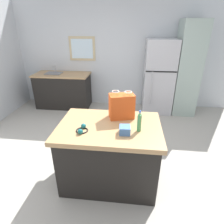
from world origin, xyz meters
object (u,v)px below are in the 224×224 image
at_px(tall_cabinet, 187,70).
at_px(shopping_bag, 122,106).
at_px(kitchen_island, 110,153).
at_px(bottle, 139,122).
at_px(small_box, 125,130).
at_px(refrigerator, 159,77).
at_px(ear_defenders, 82,129).

height_order(tall_cabinet, shopping_bag, tall_cabinet).
xyz_separation_m(kitchen_island, bottle, (0.37, -0.10, 0.56)).
relative_size(kitchen_island, small_box, 9.70).
height_order(shopping_bag, small_box, shopping_bag).
relative_size(kitchen_island, bottle, 4.88).
bearing_deg(shopping_bag, small_box, -80.77).
height_order(refrigerator, ear_defenders, refrigerator).
bearing_deg(bottle, tall_cabinet, 65.97).
bearing_deg(small_box, shopping_bag, 99.23).
xyz_separation_m(refrigerator, bottle, (-0.53, -2.63, 0.13)).
bearing_deg(ear_defenders, small_box, 0.26).
bearing_deg(shopping_bag, ear_defenders, -137.00).
bearing_deg(bottle, shopping_bag, 124.50).
distance_m(kitchen_island, small_box, 0.56).
bearing_deg(small_box, tall_cabinet, 63.65).
height_order(refrigerator, shopping_bag, refrigerator).
bearing_deg(refrigerator, tall_cabinet, 0.03).
bearing_deg(ear_defenders, bottle, 6.57).
xyz_separation_m(refrigerator, small_box, (-0.70, -2.71, 0.05)).
distance_m(small_box, bottle, 0.20).
height_order(kitchen_island, tall_cabinet, tall_cabinet).
distance_m(tall_cabinet, small_box, 3.03).
height_order(kitchen_island, ear_defenders, ear_defenders).
bearing_deg(tall_cabinet, ear_defenders, -124.51).
xyz_separation_m(kitchen_island, refrigerator, (0.90, 2.53, 0.44)).
height_order(refrigerator, tall_cabinet, tall_cabinet).
bearing_deg(kitchen_island, small_box, -40.12).
height_order(shopping_bag, ear_defenders, shopping_bag).
bearing_deg(small_box, refrigerator, 75.54).
xyz_separation_m(refrigerator, shopping_bag, (-0.77, -2.29, 0.17)).
height_order(bottle, ear_defenders, bottle).
relative_size(tall_cabinet, ear_defenders, 10.91).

